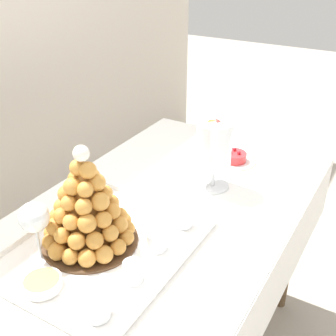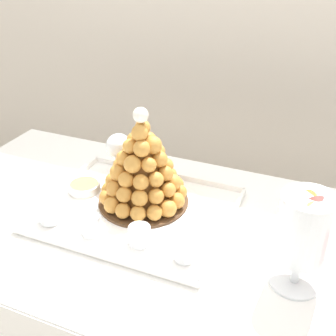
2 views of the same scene
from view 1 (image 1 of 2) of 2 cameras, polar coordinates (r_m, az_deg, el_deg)
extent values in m
cylinder|color=brown|center=(1.96, 15.93, -9.26)|extent=(0.04, 0.04, 0.75)
cylinder|color=brown|center=(2.13, 0.27, -4.53)|extent=(0.04, 0.04, 0.75)
cube|color=brown|center=(1.30, -3.88, -8.61)|extent=(1.52, 0.72, 0.02)
cube|color=white|center=(1.29, -3.90, -8.20)|extent=(1.58, 0.78, 0.00)
cube|color=white|center=(1.25, 12.20, -18.31)|extent=(1.58, 0.01, 0.25)
cube|color=white|center=(1.58, -15.69, -7.37)|extent=(1.58, 0.01, 0.25)
cube|color=white|center=(1.96, 9.27, 0.79)|extent=(0.01, 0.78, 0.25)
cube|color=white|center=(1.22, -8.47, -10.54)|extent=(0.53, 0.43, 0.01)
cube|color=white|center=(1.12, 0.45, -13.72)|extent=(0.53, 0.01, 0.02)
cube|color=white|center=(1.34, -15.82, -6.90)|extent=(0.53, 0.01, 0.02)
cube|color=white|center=(1.08, -17.59, -17.33)|extent=(0.01, 0.43, 0.02)
cube|color=white|center=(1.39, -1.76, -4.32)|extent=(0.01, 0.43, 0.02)
cylinder|color=white|center=(1.22, -8.48, -10.40)|extent=(0.40, 0.40, 0.00)
cylinder|color=#4C331E|center=(1.24, -10.21, -9.48)|extent=(0.27, 0.27, 0.01)
cone|color=#AC6E2D|center=(1.17, -10.73, -4.63)|extent=(0.18, 0.18, 0.24)
sphere|color=#C98737|center=(1.29, -7.32, -6.08)|extent=(0.05, 0.05, 0.05)
sphere|color=#C98737|center=(1.31, -9.08, -5.65)|extent=(0.05, 0.05, 0.05)
sphere|color=#CB8939|center=(1.31, -11.00, -5.72)|extent=(0.05, 0.05, 0.05)
sphere|color=#CB8A39|center=(1.30, -12.82, -6.30)|extent=(0.05, 0.05, 0.05)
sphere|color=gold|center=(1.28, -14.30, -7.10)|extent=(0.05, 0.05, 0.05)
sphere|color=#CB8A39|center=(1.25, -15.16, -8.26)|extent=(0.04, 0.04, 0.04)
sphere|color=#C78536|center=(1.21, -15.24, -9.42)|extent=(0.05, 0.05, 0.05)
sphere|color=#C78536|center=(1.18, -14.41, -10.62)|extent=(0.05, 0.05, 0.05)
sphere|color=#C78536|center=(1.15, -12.81, -11.35)|extent=(0.04, 0.04, 0.04)
sphere|color=#CA8838|center=(1.14, -10.67, -11.63)|extent=(0.05, 0.05, 0.05)
sphere|color=gold|center=(1.15, -8.46, -11.25)|extent=(0.05, 0.05, 0.05)
sphere|color=#C88637|center=(1.16, -6.63, -10.35)|extent=(0.04, 0.04, 0.04)
sphere|color=#CA8939|center=(1.19, -5.55, -9.15)|extent=(0.04, 0.04, 0.04)
sphere|color=#C98838|center=(1.23, -5.35, -8.01)|extent=(0.04, 0.04, 0.04)
sphere|color=#CA8838|center=(1.26, -5.99, -6.93)|extent=(0.05, 0.05, 0.05)
sphere|color=gold|center=(1.27, -9.15, -4.74)|extent=(0.05, 0.05, 0.05)
sphere|color=gold|center=(1.27, -11.19, -4.77)|extent=(0.04, 0.04, 0.04)
sphere|color=#C98738|center=(1.26, -13.07, -5.32)|extent=(0.05, 0.05, 0.05)
sphere|color=#CA8939|center=(1.23, -14.35, -6.31)|extent=(0.05, 0.05, 0.05)
sphere|color=#C98838|center=(1.20, -14.66, -7.56)|extent=(0.05, 0.05, 0.05)
sphere|color=#CC8B3A|center=(1.16, -13.83, -8.67)|extent=(0.04, 0.04, 0.04)
sphere|color=#C98737|center=(1.14, -11.99, -9.43)|extent=(0.05, 0.05, 0.05)
sphere|color=#C78536|center=(1.13, -9.69, -9.43)|extent=(0.05, 0.05, 0.05)
sphere|color=#C98838|center=(1.15, -7.64, -8.54)|extent=(0.04, 0.04, 0.04)
sphere|color=#CB8A39|center=(1.18, -6.45, -7.45)|extent=(0.05, 0.05, 0.05)
sphere|color=#C78536|center=(1.21, -6.40, -6.23)|extent=(0.04, 0.04, 0.04)
sphere|color=#CC8A3A|center=(1.25, -7.42, -5.16)|extent=(0.04, 0.04, 0.04)
sphere|color=gold|center=(1.24, -10.67, -3.52)|extent=(0.05, 0.05, 0.05)
sphere|color=#CB8A39|center=(1.23, -12.57, -3.96)|extent=(0.05, 0.05, 0.05)
sphere|color=#CB8A39|center=(1.20, -13.81, -4.97)|extent=(0.05, 0.05, 0.05)
sphere|color=#C88637|center=(1.17, -13.90, -6.16)|extent=(0.04, 0.04, 0.04)
sphere|color=gold|center=(1.14, -12.72, -6.99)|extent=(0.04, 0.04, 0.04)
sphere|color=#C98838|center=(1.12, -10.66, -7.22)|extent=(0.05, 0.05, 0.05)
sphere|color=#CA8838|center=(1.13, -8.58, -6.78)|extent=(0.05, 0.05, 0.05)
sphere|color=#C98738|center=(1.16, -7.39, -5.70)|extent=(0.04, 0.04, 0.04)
sphere|color=#CC8B3A|center=(1.20, -7.50, -4.52)|extent=(0.04, 0.04, 0.04)
sphere|color=#C88737|center=(1.23, -8.76, -3.78)|extent=(0.04, 0.04, 0.04)
sphere|color=gold|center=(1.20, -11.67, -2.54)|extent=(0.05, 0.05, 0.05)
sphere|color=#C98737|center=(1.17, -13.20, -3.38)|extent=(0.05, 0.05, 0.05)
sphere|color=gold|center=(1.14, -13.00, -4.55)|extent=(0.04, 0.04, 0.04)
sphere|color=gold|center=(1.12, -11.10, -5.05)|extent=(0.04, 0.04, 0.04)
sphere|color=#CD8B3A|center=(1.13, -8.98, -4.42)|extent=(0.05, 0.05, 0.05)
sphere|color=#CC8B3A|center=(1.16, -8.34, -3.29)|extent=(0.04, 0.04, 0.04)
sphere|color=#CB8A39|center=(1.19, -9.56, -2.50)|extent=(0.05, 0.05, 0.05)
sphere|color=#C78536|center=(1.16, -12.06, -1.41)|extent=(0.05, 0.05, 0.05)
sphere|color=#CC8B3A|center=(1.13, -12.56, -2.42)|extent=(0.05, 0.05, 0.05)
sphere|color=gold|center=(1.11, -10.90, -2.83)|extent=(0.04, 0.04, 0.04)
sphere|color=#CC8B3A|center=(1.13, -9.42, -1.91)|extent=(0.05, 0.05, 0.05)
sphere|color=#CC8B3A|center=(1.16, -10.16, -1.18)|extent=(0.05, 0.05, 0.05)
sphere|color=gold|center=(1.12, -11.86, 0.06)|extent=(0.04, 0.04, 0.04)
sphere|color=gold|center=(1.11, -10.56, -0.30)|extent=(0.05, 0.05, 0.05)
sphere|color=white|center=(1.10, -11.43, 1.92)|extent=(0.04, 0.04, 0.04)
cylinder|color=silver|center=(1.02, -9.35, -17.76)|extent=(0.06, 0.06, 0.05)
cylinder|color=brown|center=(1.03, -9.29, -18.29)|extent=(0.05, 0.05, 0.02)
cylinder|color=#8C603D|center=(1.02, -9.37, -17.61)|extent=(0.05, 0.05, 0.01)
sphere|color=brown|center=(1.02, -9.43, -16.98)|extent=(0.02, 0.02, 0.02)
cylinder|color=silver|center=(1.10, -4.64, -13.51)|extent=(0.05, 0.05, 0.05)
cylinder|color=gold|center=(1.11, -4.61, -14.10)|extent=(0.05, 0.05, 0.02)
cylinder|color=#EAC166|center=(1.09, -4.65, -13.34)|extent=(0.05, 0.05, 0.02)
sphere|color=brown|center=(1.09, -4.23, -12.75)|extent=(0.01, 0.01, 0.01)
cylinder|color=silver|center=(1.19, -1.45, -9.59)|extent=(0.06, 0.06, 0.05)
cylinder|color=#F4EAC6|center=(1.20, -1.44, -10.12)|extent=(0.05, 0.05, 0.02)
cylinder|color=white|center=(1.19, -1.45, -9.44)|extent=(0.05, 0.05, 0.01)
sphere|color=brown|center=(1.18, -1.07, -9.09)|extent=(0.02, 0.02, 0.02)
cylinder|color=silver|center=(1.27, 2.09, -6.64)|extent=(0.05, 0.05, 0.05)
cylinder|color=brown|center=(1.28, 2.08, -7.19)|extent=(0.04, 0.04, 0.02)
cylinder|color=#8C603D|center=(1.27, 2.10, -6.48)|extent=(0.04, 0.04, 0.02)
sphere|color=brown|center=(1.27, 2.38, -5.94)|extent=(0.01, 0.01, 0.01)
cylinder|color=white|center=(1.13, -16.32, -14.45)|extent=(0.10, 0.10, 0.02)
cylinder|color=#F2CC59|center=(1.12, -16.39, -14.06)|extent=(0.09, 0.09, 0.00)
cylinder|color=white|center=(1.50, 5.80, -2.30)|extent=(0.12, 0.12, 0.01)
cylinder|color=white|center=(1.48, 5.87, -0.93)|extent=(0.02, 0.02, 0.08)
cylinder|color=white|center=(1.43, 6.10, 3.13)|extent=(0.12, 0.12, 0.16)
cylinder|color=#E54C47|center=(1.48, 6.18, 1.44)|extent=(0.05, 0.05, 0.05)
cylinder|color=brown|center=(1.46, 5.08, 1.07)|extent=(0.06, 0.04, 0.06)
cylinder|color=pink|center=(1.44, 6.38, 0.60)|extent=(0.06, 0.05, 0.05)
cylinder|color=pink|center=(1.46, 5.92, 2.05)|extent=(0.05, 0.04, 0.04)
cylinder|color=#9ED860|center=(1.45, 5.09, 1.75)|extent=(0.06, 0.04, 0.06)
cylinder|color=#E54C47|center=(1.43, 6.09, 1.30)|extent=(0.05, 0.04, 0.05)
cylinder|color=#9ED860|center=(1.45, 6.43, 1.69)|extent=(0.05, 0.05, 0.02)
cylinder|color=yellow|center=(1.45, 5.61, 2.63)|extent=(0.04, 0.04, 0.04)
cylinder|color=#F9A54C|center=(1.43, 5.79, 2.27)|extent=(0.06, 0.04, 0.06)
cylinder|color=#D199D8|center=(1.43, 6.39, 2.23)|extent=(0.05, 0.04, 0.04)
cylinder|color=#72B2E0|center=(1.46, 6.77, 2.81)|extent=(0.04, 0.04, 0.03)
cylinder|color=#E54C47|center=(1.43, 4.88, 3.34)|extent=(0.05, 0.05, 0.04)
cylinder|color=brown|center=(1.41, 6.42, 2.88)|extent=(0.04, 0.05, 0.04)
cylinder|color=#F9A54C|center=(1.44, 6.43, 3.33)|extent=(0.05, 0.04, 0.05)
cylinder|color=yellow|center=(1.41, 5.42, 3.76)|extent=(0.06, 0.05, 0.06)
cylinder|color=#9ED860|center=(1.41, 6.71, 3.66)|extent=(0.05, 0.05, 0.04)
cylinder|color=#D199D8|center=(1.43, 6.11, 4.14)|extent=(0.06, 0.04, 0.06)
cylinder|color=yellow|center=(1.40, 5.80, 4.48)|extent=(0.04, 0.04, 0.02)
cylinder|color=pink|center=(1.42, 7.44, 4.69)|extent=(0.05, 0.04, 0.05)
cylinder|color=#E54C47|center=(1.43, 6.04, 4.97)|extent=(0.05, 0.04, 0.05)
cylinder|color=yellow|center=(1.39, 6.32, 5.22)|extent=(0.05, 0.05, 0.04)
cylinder|color=#9ED860|center=(1.40, 7.48, 5.28)|extent=(0.05, 0.04, 0.05)
cylinder|color=#E54C47|center=(1.41, 6.30, 5.57)|extent=(0.06, 0.04, 0.06)
cylinder|color=#F9A54C|center=(1.40, 5.79, 5.45)|extent=(0.06, 0.05, 0.06)
cylinder|color=white|center=(1.67, 8.70, 0.89)|extent=(0.18, 0.18, 0.01)
torus|color=gold|center=(1.67, 8.71, 0.99)|extent=(0.17, 0.17, 0.00)
cylinder|color=red|center=(1.66, 8.75, 1.49)|extent=(0.09, 0.09, 0.03)
sphere|color=#A51923|center=(1.67, 8.81, 2.46)|extent=(0.01, 0.01, 0.01)
sphere|color=#A51923|center=(1.64, 8.25, 2.07)|extent=(0.01, 0.01, 0.01)
sphere|color=#A51923|center=(1.64, 9.37, 2.00)|extent=(0.01, 0.01, 0.01)
cylinder|color=silver|center=(1.23, -16.42, -11.40)|extent=(0.06, 0.06, 0.00)
cylinder|color=silver|center=(1.20, -16.75, -9.56)|extent=(0.01, 0.01, 0.10)
sphere|color=silver|center=(1.15, -17.33, -6.23)|extent=(0.08, 0.08, 0.08)
camera|label=2|loc=(1.22, 45.70, 18.19)|focal=45.16mm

